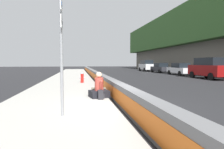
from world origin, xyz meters
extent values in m
plane|color=#232326|center=(0.00, 0.00, 0.00)|extent=(160.00, 160.00, 0.00)
cube|color=#A8A59E|center=(0.00, 2.65, 0.07)|extent=(80.00, 4.40, 0.14)
cube|color=slate|center=(0.00, 0.00, 0.42)|extent=(76.00, 0.44, 0.85)
cube|color=orange|center=(0.00, 0.23, 0.38)|extent=(74.48, 0.01, 0.54)
cylinder|color=gray|center=(-1.12, 2.27, 1.94)|extent=(0.09, 0.09, 3.60)
cube|color=white|center=(-1.12, 2.25, 3.44)|extent=(0.44, 0.02, 0.36)
cube|color=#1956AD|center=(-1.12, 2.24, 3.44)|extent=(0.30, 0.01, 0.10)
cube|color=white|center=(-1.12, 2.25, 2.94)|extent=(0.44, 0.02, 0.36)
cube|color=black|center=(-1.12, 2.24, 2.94)|extent=(0.30, 0.01, 0.10)
cylinder|color=red|center=(8.03, 1.48, 0.50)|extent=(0.24, 0.24, 0.72)
cone|color=gray|center=(8.03, 1.48, 0.94)|extent=(0.26, 0.26, 0.16)
cylinder|color=gray|center=(8.03, 1.31, 0.54)|extent=(0.10, 0.12, 0.10)
cylinder|color=gray|center=(8.03, 1.65, 0.54)|extent=(0.10, 0.12, 0.10)
cube|color=black|center=(1.63, 0.84, 0.30)|extent=(0.89, 0.98, 0.32)
cylinder|color=#AD3D33|center=(1.63, 0.84, 0.75)|extent=(0.40, 0.40, 0.60)
sphere|color=beige|center=(1.63, 0.84, 1.19)|extent=(0.26, 0.26, 0.26)
cylinder|color=#AD3D33|center=(1.85, 0.89, 0.70)|extent=(0.33, 0.21, 0.53)
cylinder|color=#AD3D33|center=(1.42, 0.79, 0.70)|extent=(0.33, 0.21, 0.53)
cube|color=#706651|center=(2.60, 0.76, 0.28)|extent=(0.70, 0.80, 0.29)
cylinder|color=beige|center=(2.60, 0.76, 0.69)|extent=(0.36, 0.36, 0.54)
sphere|color=beige|center=(2.60, 0.76, 1.08)|extent=(0.24, 0.24, 0.24)
cylinder|color=beige|center=(2.80, 0.74, 0.64)|extent=(0.28, 0.15, 0.47)
cylinder|color=beige|center=(2.40, 0.77, 0.64)|extent=(0.28, 0.15, 0.47)
cube|color=#232328|center=(1.15, 0.84, 0.34)|extent=(0.32, 0.22, 0.40)
cube|color=#232328|center=(1.15, 0.70, 0.28)|extent=(0.22, 0.06, 0.20)
cube|color=maroon|center=(10.59, -12.05, 0.93)|extent=(4.83, 1.99, 1.10)
cube|color=black|center=(10.49, -12.05, 1.88)|extent=(3.13, 1.78, 0.80)
cylinder|color=black|center=(12.14, -11.15, 0.38)|extent=(0.76, 0.23, 0.76)
cylinder|color=black|center=(12.12, -13.00, 0.38)|extent=(0.76, 0.23, 0.76)
cylinder|color=black|center=(9.07, -11.11, 0.38)|extent=(0.76, 0.23, 0.76)
cube|color=silver|center=(16.64, -12.30, 0.69)|extent=(4.52, 1.84, 0.72)
cube|color=black|center=(16.54, -12.30, 1.38)|extent=(2.21, 1.64, 0.66)
cylinder|color=black|center=(18.09, -11.45, 0.33)|extent=(0.66, 0.23, 0.66)
cylinder|color=black|center=(18.07, -13.18, 0.33)|extent=(0.66, 0.23, 0.66)
cylinder|color=black|center=(15.21, -11.42, 0.33)|extent=(0.66, 0.23, 0.66)
cylinder|color=black|center=(15.19, -13.15, 0.33)|extent=(0.66, 0.23, 0.66)
cube|color=#28282D|center=(22.86, -12.30, 0.69)|extent=(4.52, 1.86, 0.72)
cube|color=black|center=(22.76, -12.31, 1.38)|extent=(2.22, 1.65, 0.66)
cylinder|color=black|center=(24.29, -11.42, 0.33)|extent=(0.66, 0.23, 0.66)
cylinder|color=black|center=(24.31, -13.15, 0.33)|extent=(0.66, 0.23, 0.66)
cylinder|color=black|center=(21.41, -11.46, 0.33)|extent=(0.66, 0.23, 0.66)
cylinder|color=black|center=(21.43, -13.19, 0.33)|extent=(0.66, 0.23, 0.66)
cube|color=silver|center=(28.91, -12.08, 0.93)|extent=(4.86, 2.09, 1.10)
cube|color=black|center=(28.81, -12.08, 1.88)|extent=(3.16, 1.84, 0.80)
cylinder|color=black|center=(30.48, -11.21, 0.38)|extent=(0.77, 0.25, 0.76)
cylinder|color=black|center=(30.41, -13.05, 0.38)|extent=(0.77, 0.25, 0.76)
cylinder|color=black|center=(27.41, -11.10, 0.38)|extent=(0.77, 0.25, 0.76)
cylinder|color=black|center=(27.34, -12.95, 0.38)|extent=(0.77, 0.25, 0.76)
camera|label=1|loc=(-6.73, 1.78, 1.74)|focal=29.20mm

